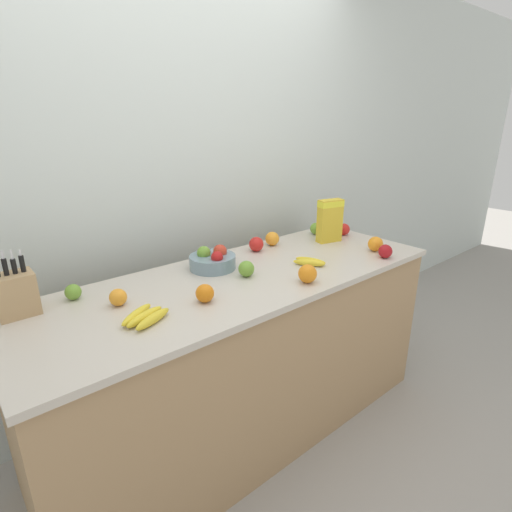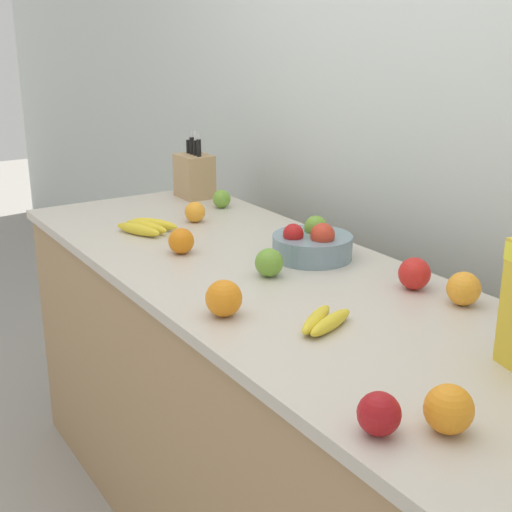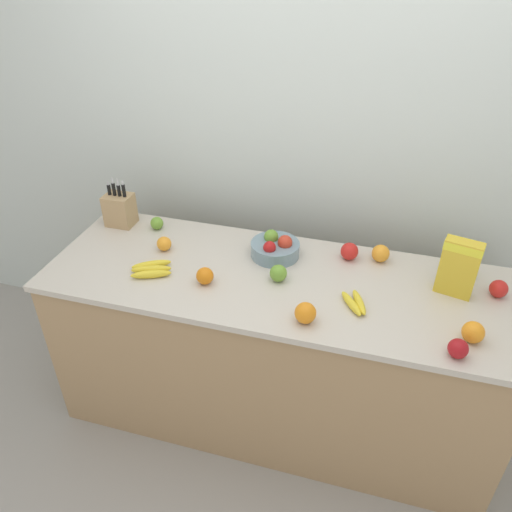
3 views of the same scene
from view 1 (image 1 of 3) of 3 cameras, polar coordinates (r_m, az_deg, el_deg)
name	(u,v)px [view 1 (image 1 of 3)]	position (r m, az deg, el deg)	size (l,w,h in m)	color
ground_plane	(244,424)	(2.41, -1.71, -22.86)	(14.00, 14.00, 0.00)	gray
wall_back	(176,177)	(2.31, -11.31, 10.94)	(9.00, 0.06, 2.60)	silver
counter	(243,355)	(2.14, -1.83, -13.95)	(2.12, 0.75, 0.89)	tan
knife_block	(16,294)	(1.79, -31.12, -4.64)	(0.14, 0.11, 0.26)	tan
cereal_box	(330,219)	(2.46, 10.51, 5.26)	(0.16, 0.10, 0.26)	gold
fruit_bowl	(213,260)	(2.02, -6.20, -0.61)	(0.23, 0.23, 0.12)	gray
banana_bunch_left	(145,317)	(1.57, -15.61, -8.34)	(0.21, 0.19, 0.04)	yellow
banana_bunch_right	(310,262)	(2.09, 7.68, -0.81)	(0.14, 0.18, 0.03)	yellow
apple_rightmost	(73,292)	(1.84, -24.67, -4.69)	(0.07, 0.07, 0.07)	#6B9E33
apple_front	(385,251)	(2.27, 17.99, 0.64)	(0.07, 0.07, 0.07)	#A31419
apple_leftmost	(256,244)	(2.27, 0.04, 1.70)	(0.08, 0.08, 0.08)	red
apple_middle	(246,269)	(1.91, -1.39, -1.83)	(0.08, 0.08, 0.08)	#6B9E33
apple_by_knife_block	(316,229)	(2.63, 8.55, 3.89)	(0.08, 0.08, 0.08)	#6B9E33
apple_near_bananas	(344,229)	(2.65, 12.44, 3.74)	(0.08, 0.08, 0.08)	red
orange_by_cereal	(375,244)	(2.37, 16.70, 1.65)	(0.08, 0.08, 0.08)	orange
orange_front_left	(272,239)	(2.38, 2.34, 2.49)	(0.08, 0.08, 0.08)	orange
orange_near_bowl	(308,274)	(1.85, 7.37, -2.52)	(0.09, 0.09, 0.09)	orange
orange_mid_left	(205,293)	(1.67, -7.32, -5.30)	(0.08, 0.08, 0.08)	orange
orange_front_center	(118,297)	(1.72, -19.10, -5.60)	(0.07, 0.07, 0.07)	orange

